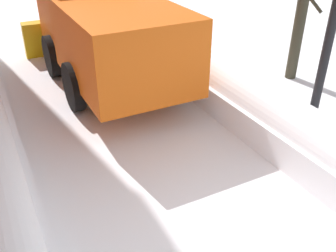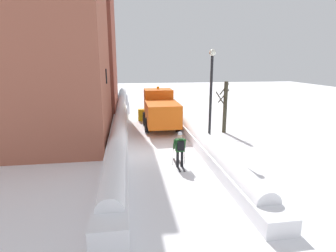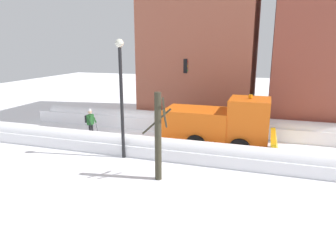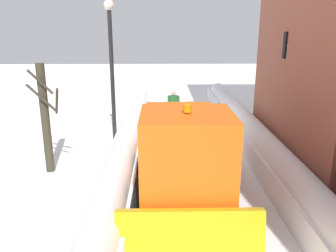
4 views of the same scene
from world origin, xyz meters
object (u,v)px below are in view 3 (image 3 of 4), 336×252
(street_lamp, at_px, (121,86))
(plow_truck, at_px, (222,124))
(traffic_light_pole, at_px, (185,81))
(skier, at_px, (90,122))
(bare_tree_near, at_px, (158,136))

(street_lamp, bearing_deg, plow_truck, 119.58)
(traffic_light_pole, relative_size, street_lamp, 0.80)
(traffic_light_pole, height_order, street_lamp, street_lamp)
(skier, height_order, street_lamp, street_lamp)
(plow_truck, height_order, bare_tree_near, bare_tree_near)
(traffic_light_pole, bearing_deg, street_lamp, -12.90)
(plow_truck, xyz_separation_m, bare_tree_near, (4.46, -1.94, 0.44))
(skier, distance_m, bare_tree_near, 7.54)
(plow_truck, distance_m, bare_tree_near, 4.88)
(traffic_light_pole, distance_m, street_lamp, 6.54)
(skier, xyz_separation_m, bare_tree_near, (4.47, 6.00, 0.92))
(street_lamp, bearing_deg, traffic_light_pole, 167.10)
(plow_truck, distance_m, skier, 7.95)
(street_lamp, height_order, bare_tree_near, street_lamp)
(traffic_light_pole, bearing_deg, plow_truck, 38.56)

